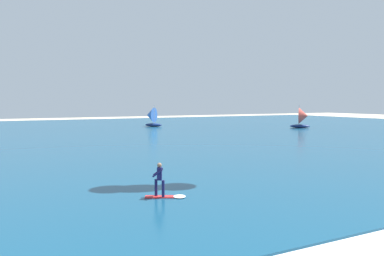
# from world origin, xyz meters

# --- Properties ---
(ocean) EXTENTS (160.00, 90.00, 0.10)m
(ocean) POSITION_xyz_m (0.00, 51.72, 0.05)
(ocean) COLOR navy
(ocean) RESTS_ON ground
(shoreline_foam) EXTENTS (90.00, 1.54, 0.01)m
(shoreline_foam) POSITION_xyz_m (-0.27, 6.64, 0.01)
(shoreline_foam) COLOR white
(shoreline_foam) RESTS_ON ground
(kitesurfer) EXTENTS (2.00, 1.40, 1.67)m
(kitesurfer) POSITION_xyz_m (-3.83, 14.49, 0.70)
(kitesurfer) COLOR red
(kitesurfer) RESTS_ON ocean
(sailboat_far_right) EXTENTS (3.40, 3.44, 3.88)m
(sailboat_far_right) POSITION_xyz_m (14.48, 62.65, 1.88)
(sailboat_far_right) COLOR navy
(sailboat_far_right) RESTS_ON ocean
(sailboat_anchored_offshore) EXTENTS (3.43, 3.50, 3.93)m
(sailboat_anchored_offshore) POSITION_xyz_m (36.05, 47.01, 1.90)
(sailboat_anchored_offshore) COLOR navy
(sailboat_anchored_offshore) RESTS_ON ocean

